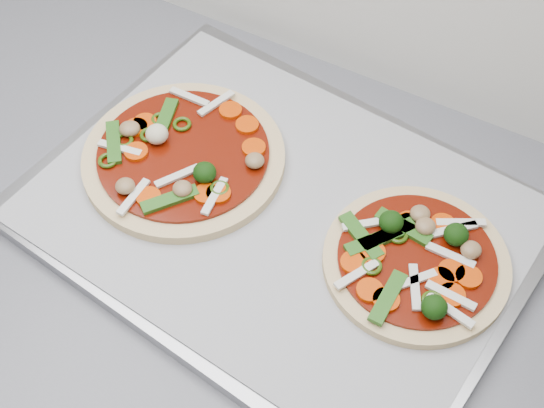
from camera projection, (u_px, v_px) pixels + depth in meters
The scene contains 5 objects.
base_cabinet at pixel (64, 331), 1.22m from camera, with size 3.60×0.60×0.86m, color silver.
baking_tray at pixel (280, 216), 0.77m from camera, with size 0.49×0.36×0.02m, color gray.
parchment at pixel (280, 211), 0.76m from camera, with size 0.47×0.34×0.00m, color #A1A1A6.
pizza_left at pixel (182, 156), 0.79m from camera, with size 0.21×0.21×0.04m.
pizza_right at pixel (416, 260), 0.71m from camera, with size 0.19×0.19×0.03m.
Camera 1 is at (0.57, 0.97, 1.53)m, focal length 50.00 mm.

